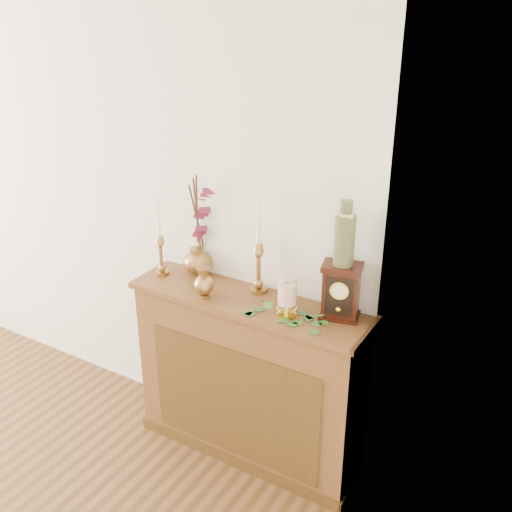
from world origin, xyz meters
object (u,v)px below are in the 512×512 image
Objects in this scene: mantel_clock at (341,292)px; ceramic_vase at (345,237)px; bud_vase at (204,283)px; ginger_jar at (202,228)px; candlestick_center at (259,260)px; candlestick_left at (161,249)px.

ceramic_vase is (-0.00, 0.00, 0.27)m from mantel_clock.
bud_vase is at bearing -179.83° from mantel_clock.
bud_vase is 0.29× the size of ginger_jar.
candlestick_left is at bearing -170.74° from candlestick_center.
bud_vase is at bearing -16.18° from candlestick_left.
ceramic_vase is at bearing 90.00° from mantel_clock.
mantel_clock is at bearing -5.04° from ginger_jar.
bud_vase is 0.66m from mantel_clock.
ceramic_vase reaches higher than bud_vase.
bud_vase is 0.61× the size of mantel_clock.
candlestick_center is at bearing 43.53° from bud_vase.
mantel_clock is 0.27m from ceramic_vase.
bud_vase is at bearing -165.69° from ceramic_vase.
ginger_jar reaches higher than bud_vase.
candlestick_center is at bearing 9.26° from candlestick_left.
ginger_jar is 2.11× the size of mantel_clock.
mantel_clock is 0.89× the size of ceramic_vase.
mantel_clock is (0.64, 0.16, 0.05)m from bud_vase.
ceramic_vase is (0.98, 0.06, 0.25)m from candlestick_left.
mantel_clock is (0.98, 0.06, -0.01)m from candlestick_left.
bud_vase is 0.54× the size of ceramic_vase.
candlestick_left is 0.55m from candlestick_center.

